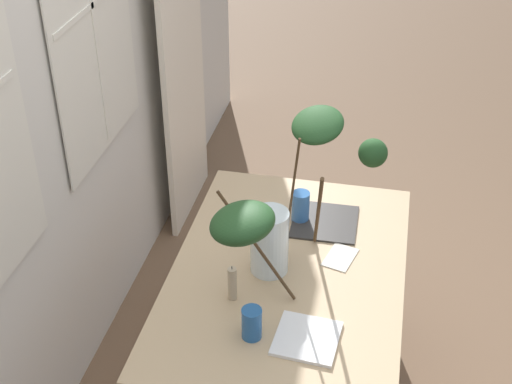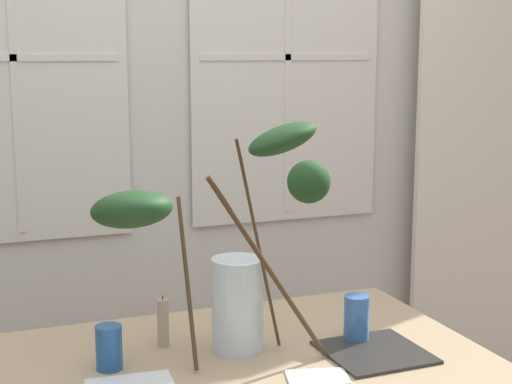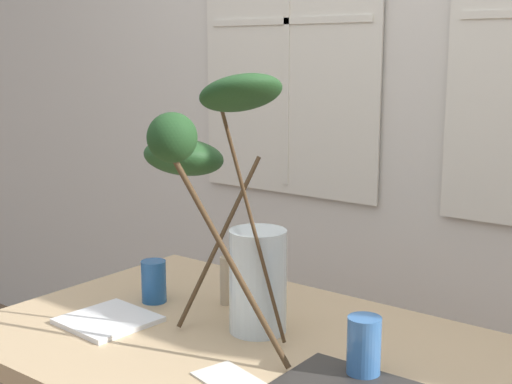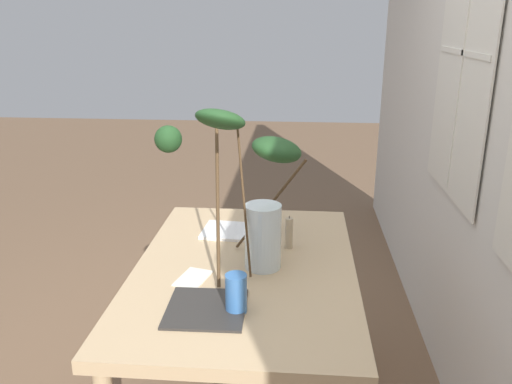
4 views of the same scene
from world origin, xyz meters
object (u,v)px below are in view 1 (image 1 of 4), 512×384
drinking_glass_blue_right (301,207)px  plate_square_right (325,222)px  vase_with_branches (276,215)px  plate_square_left (307,338)px  dining_table (287,287)px  drinking_glass_blue_left (252,323)px  pillar_candle (232,284)px

drinking_glass_blue_right → plate_square_right: drinking_glass_blue_right is taller
vase_with_branches → plate_square_right: (0.42, -0.14, -0.31)m
plate_square_left → plate_square_right: (0.68, 0.03, -0.00)m
vase_with_branches → plate_square_left: size_ratio=3.20×
dining_table → drinking_glass_blue_left: 0.39m
vase_with_branches → pillar_candle: vase_with_branches is taller
dining_table → pillar_candle: 0.29m
drinking_glass_blue_right → pillar_candle: bearing=162.7°
plate_square_left → dining_table: bearing=20.0°
drinking_glass_blue_left → plate_square_right: bearing=-12.8°
plate_square_left → pillar_candle: (0.15, 0.30, 0.06)m
drinking_glass_blue_left → pillar_candle: 0.21m
dining_table → plate_square_left: size_ratio=6.13×
dining_table → plate_square_left: bearing=-160.0°
drinking_glass_blue_right → plate_square_right: 0.12m
drinking_glass_blue_left → plate_square_left: 0.19m
vase_with_branches → drinking_glass_blue_right: 0.48m
drinking_glass_blue_left → plate_square_right: size_ratio=0.44×
dining_table → drinking_glass_blue_right: bearing=0.9°
plate_square_left → vase_with_branches: bearing=31.0°
plate_square_left → plate_square_right: size_ratio=0.79×
plate_square_left → drinking_glass_blue_right: bearing=10.8°
vase_with_branches → plate_square_right: size_ratio=2.54×
dining_table → plate_square_right: bearing=-16.0°
plate_square_right → drinking_glass_blue_right: bearing=90.8°
plate_square_right → pillar_candle: size_ratio=1.80×
drinking_glass_blue_left → pillar_candle: bearing=32.1°
drinking_glass_blue_left → pillar_candle: size_ratio=0.80×
vase_with_branches → drinking_glass_blue_left: 0.38m
dining_table → vase_with_branches: (-0.07, 0.04, 0.39)m
plate_square_left → drinking_glass_blue_left: bearing=96.4°
drinking_glass_blue_right → plate_square_right: (0.00, -0.10, -0.06)m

